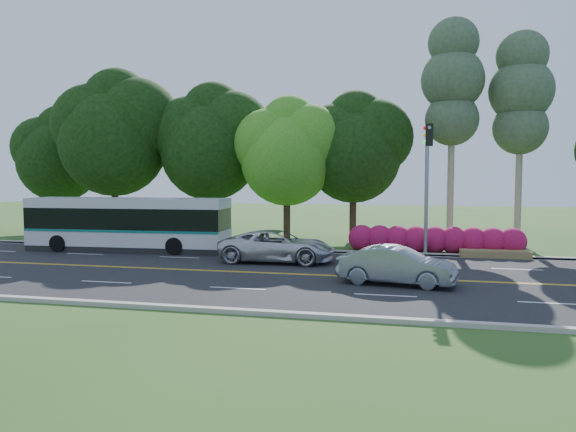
% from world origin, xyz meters
% --- Properties ---
extents(ground, '(120.00, 120.00, 0.00)m').
position_xyz_m(ground, '(0.00, 0.00, 0.00)').
color(ground, '#26551C').
rests_on(ground, ground).
extents(road, '(60.00, 14.00, 0.02)m').
position_xyz_m(road, '(0.00, 0.00, 0.01)').
color(road, black).
rests_on(road, ground).
extents(curb_north, '(60.00, 0.30, 0.15)m').
position_xyz_m(curb_north, '(0.00, 7.15, 0.07)').
color(curb_north, '#A9A299').
rests_on(curb_north, ground).
extents(curb_south, '(60.00, 0.30, 0.15)m').
position_xyz_m(curb_south, '(0.00, -7.15, 0.07)').
color(curb_south, '#A9A299').
rests_on(curb_south, ground).
extents(grass_verge, '(60.00, 4.00, 0.10)m').
position_xyz_m(grass_verge, '(0.00, 9.00, 0.05)').
color(grass_verge, '#26551C').
rests_on(grass_verge, ground).
extents(lane_markings, '(57.60, 13.82, 0.00)m').
position_xyz_m(lane_markings, '(-0.09, 0.00, 0.02)').
color(lane_markings, gold).
rests_on(lane_markings, road).
extents(tree_row, '(44.70, 9.10, 13.84)m').
position_xyz_m(tree_row, '(-5.15, 12.13, 6.73)').
color(tree_row, black).
rests_on(tree_row, ground).
extents(bougainvillea_hedge, '(9.50, 2.25, 1.50)m').
position_xyz_m(bougainvillea_hedge, '(7.18, 8.15, 0.72)').
color(bougainvillea_hedge, '#9B0C41').
rests_on(bougainvillea_hedge, ground).
extents(traffic_signal, '(0.42, 6.10, 7.00)m').
position_xyz_m(traffic_signal, '(6.49, 5.40, 4.67)').
color(traffic_signal, gray).
rests_on(traffic_signal, ground).
extents(transit_bus, '(11.52, 3.03, 2.99)m').
position_xyz_m(transit_bus, '(-9.87, 5.24, 1.50)').
color(transit_bus, silver).
rests_on(transit_bus, road).
extents(sedan, '(4.72, 2.31, 1.49)m').
position_xyz_m(sedan, '(5.32, -1.40, 0.76)').
color(sedan, slate).
rests_on(sedan, road).
extents(suv, '(5.74, 2.76, 1.58)m').
position_xyz_m(suv, '(-0.62, 3.13, 0.81)').
color(suv, silver).
rests_on(suv, road).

